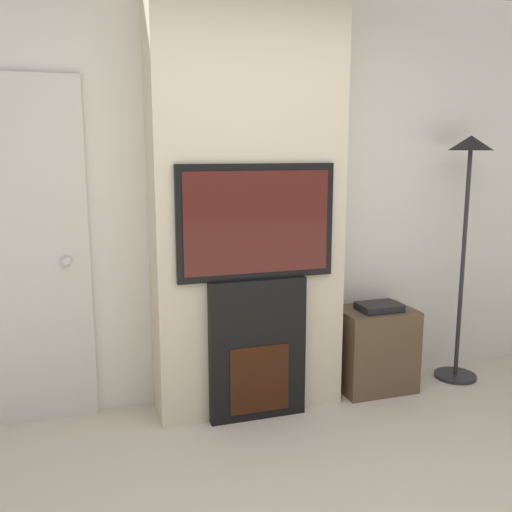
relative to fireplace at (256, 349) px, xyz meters
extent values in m
cube|color=silver|center=(0.00, 0.41, 0.91)|extent=(6.00, 0.06, 2.70)
cube|color=beige|center=(0.00, 0.19, 0.91)|extent=(1.18, 0.38, 2.70)
cube|color=black|center=(0.00, 0.00, 0.00)|extent=(0.61, 0.14, 0.89)
cube|color=#33160A|center=(0.00, -0.07, -0.17)|extent=(0.38, 0.01, 0.43)
cube|color=black|center=(0.00, 0.00, 0.79)|extent=(0.97, 0.06, 0.69)
cube|color=#471914|center=(0.00, -0.03, 0.79)|extent=(0.89, 0.01, 0.60)
cylinder|color=#262628|center=(1.58, 0.12, -0.43)|extent=(0.30, 0.30, 0.03)
cylinder|color=#262628|center=(1.58, 0.12, 0.40)|extent=(0.03, 0.03, 1.62)
cone|color=black|center=(1.58, 0.12, 1.26)|extent=(0.30, 0.30, 0.10)
cube|color=brown|center=(0.91, 0.14, -0.15)|extent=(0.51, 0.38, 0.57)
cube|color=black|center=(0.91, 0.11, 0.16)|extent=(0.28, 0.21, 0.05)
cube|color=beige|center=(-1.41, 0.35, 0.60)|extent=(0.93, 0.04, 2.08)
sphere|color=silver|center=(-1.09, 0.31, 0.56)|extent=(0.06, 0.06, 0.06)
camera|label=1|loc=(-1.03, -3.20, 1.22)|focal=40.00mm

